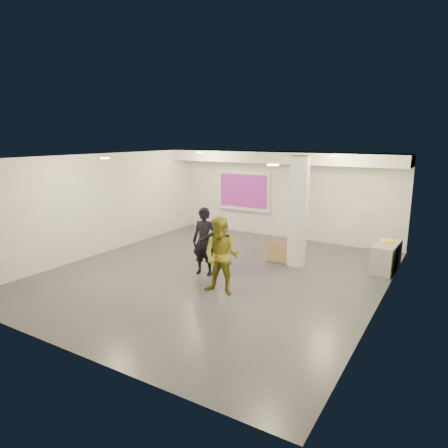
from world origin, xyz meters
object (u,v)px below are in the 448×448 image
Objects in this scene: column at (298,212)px; credenza at (386,257)px; woman at (204,241)px; man at (222,256)px; projection_screen at (244,191)px.

credenza is at bearing 18.65° from column.
credenza is at bearing 26.36° from woman.
woman is (-1.75, -1.97, -0.63)m from column.
credenza is at bearing 44.44° from man.
credenza is 4.66m from man.
credenza is 0.72× the size of man.
woman is 1.36m from man.
column is 2.71m from woman.
man reaches higher than woman.
man is at bearing -125.47° from credenza.
column is at bearing -157.71° from credenza.
woman is (1.35, -4.62, -0.65)m from projection_screen.
projection_screen is at bearing 163.95° from credenza.
projection_screen is at bearing 98.24° from woman.
woman is at bearing -73.68° from projection_screen.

